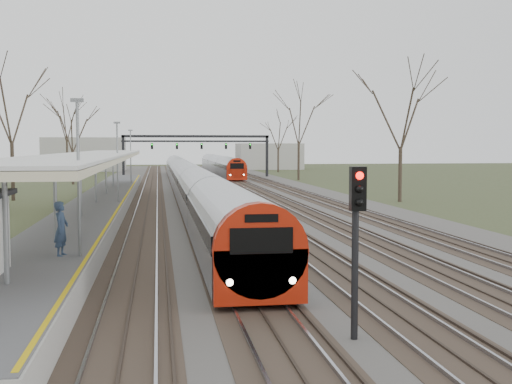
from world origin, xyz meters
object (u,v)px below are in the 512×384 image
train_near (187,178)px  train_far (220,165)px  passenger (61,229)px  signal_post (356,227)px

train_near → train_far: (7.00, 39.70, 0.00)m
train_near → passenger: (-5.80, -40.38, 0.41)m
signal_post → train_far: bearing=86.6°
train_near → train_far: same height
train_far → passenger: train_far is taller
train_far → signal_post: size_ratio=11.03×
passenger → signal_post: 10.48m
train_near → passenger: size_ratio=50.51×
train_near → train_far: size_ratio=2.00×
train_near → signal_post: 47.65m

